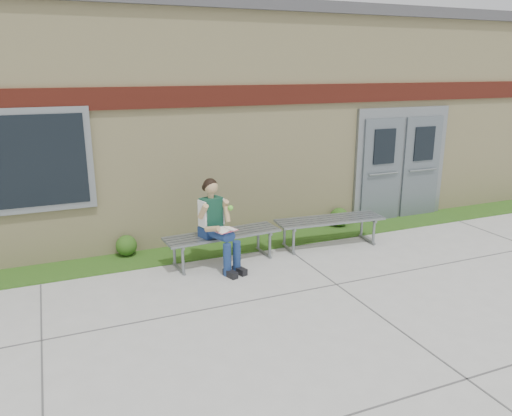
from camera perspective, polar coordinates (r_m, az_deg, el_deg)
name	(u,v)px	position (r m, az deg, el deg)	size (l,w,h in m)	color
ground	(291,312)	(6.64, 4.03, -11.77)	(80.00, 80.00, 0.00)	#9E9E99
grass_strip	(224,247)	(8.83, -3.62, -4.51)	(16.00, 0.80, 0.02)	#1C4913
school_building	(173,112)	(11.58, -9.49, 10.78)	(16.20, 6.22, 4.20)	beige
bench_left	(223,240)	(8.10, -3.82, -3.64)	(1.92, 0.66, 0.49)	slate
bench_right	(330,225)	(8.92, 8.41, -1.90)	(1.97, 0.70, 0.50)	slate
girl	(217,223)	(7.75, -4.47, -1.67)	(0.61, 0.89, 1.43)	navy
shrub_mid	(126,245)	(8.64, -14.60, -4.17)	(0.35, 0.35, 0.35)	#1C4913
shrub_east	(339,217)	(10.04, 9.49, -1.02)	(0.37, 0.37, 0.37)	#1C4913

